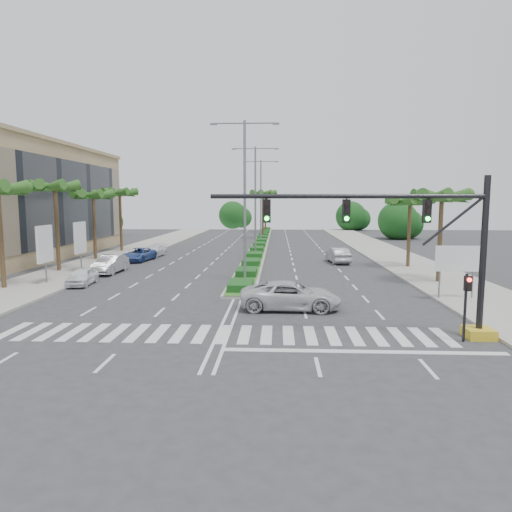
% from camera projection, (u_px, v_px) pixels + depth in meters
% --- Properties ---
extents(ground, '(160.00, 160.00, 0.00)m').
position_uv_depth(ground, '(223.00, 334.00, 20.97)').
color(ground, '#333335').
rests_on(ground, ground).
extents(footpath_right, '(6.00, 120.00, 0.15)m').
position_uv_depth(footpath_right, '(422.00, 270.00, 40.07)').
color(footpath_right, gray).
rests_on(footpath_right, ground).
extents(footpath_left, '(6.00, 120.00, 0.15)m').
position_uv_depth(footpath_left, '(84.00, 268.00, 41.52)').
color(footpath_left, gray).
rests_on(footpath_left, ground).
extents(median, '(2.20, 75.00, 0.20)m').
position_uv_depth(median, '(261.00, 243.00, 65.59)').
color(median, gray).
rests_on(median, ground).
extents(median_grass, '(1.80, 75.00, 0.04)m').
position_uv_depth(median_grass, '(261.00, 243.00, 65.57)').
color(median_grass, '#326021').
rests_on(median_grass, median).
extents(building, '(12.00, 36.00, 12.00)m').
position_uv_depth(building, '(4.00, 202.00, 47.29)').
color(building, tan).
rests_on(building, ground).
extents(signal_gantry, '(12.60, 1.20, 7.20)m').
position_uv_depth(signal_gantry, '(431.00, 261.00, 20.11)').
color(signal_gantry, gold).
rests_on(signal_gantry, ground).
extents(pedestrian_signal, '(0.28, 0.36, 3.00)m').
position_uv_depth(pedestrian_signal, '(466.00, 296.00, 19.55)').
color(pedestrian_signal, black).
rests_on(pedestrian_signal, ground).
extents(direction_sign, '(2.70, 0.11, 3.40)m').
position_uv_depth(direction_sign, '(457.00, 261.00, 27.96)').
color(direction_sign, slate).
rests_on(direction_sign, ground).
extents(billboard_near, '(0.18, 2.10, 4.35)m').
position_uv_depth(billboard_near, '(45.00, 245.00, 33.21)').
color(billboard_near, slate).
rests_on(billboard_near, ground).
extents(billboard_far, '(0.18, 2.10, 4.35)m').
position_uv_depth(billboard_far, '(80.00, 238.00, 39.16)').
color(billboard_far, slate).
rests_on(billboard_far, ground).
extents(palm_left_mid, '(4.57, 4.68, 7.95)m').
position_uv_depth(palm_left_mid, '(55.00, 190.00, 38.77)').
color(palm_left_mid, brown).
rests_on(palm_left_mid, ground).
extents(palm_left_far, '(4.57, 4.68, 7.35)m').
position_uv_depth(palm_left_far, '(93.00, 198.00, 46.78)').
color(palm_left_far, brown).
rests_on(palm_left_far, ground).
extents(palm_left_end, '(4.57, 4.68, 7.75)m').
position_uv_depth(palm_left_end, '(120.00, 195.00, 54.66)').
color(palm_left_end, brown).
rests_on(palm_left_end, ground).
extents(palm_right_near, '(4.57, 4.68, 7.05)m').
position_uv_depth(palm_right_near, '(442.00, 200.00, 33.43)').
color(palm_right_near, brown).
rests_on(palm_right_near, ground).
extents(palm_right_far, '(4.57, 4.68, 6.75)m').
position_uv_depth(palm_right_far, '(410.00, 203.00, 41.39)').
color(palm_right_far, brown).
rests_on(palm_right_far, ground).
extents(palm_median_a, '(4.57, 4.68, 8.05)m').
position_uv_depth(palm_median_a, '(263.00, 195.00, 74.67)').
color(palm_median_a, brown).
rests_on(palm_median_a, ground).
extents(palm_median_b, '(4.57, 4.68, 8.05)m').
position_uv_depth(palm_median_b, '(265.00, 196.00, 89.55)').
color(palm_median_b, brown).
rests_on(palm_median_b, ground).
extents(streetlight_near, '(5.10, 0.25, 12.00)m').
position_uv_depth(streetlight_near, '(245.00, 192.00, 34.05)').
color(streetlight_near, slate).
rests_on(streetlight_near, ground).
extents(streetlight_mid, '(5.10, 0.25, 12.00)m').
position_uv_depth(streetlight_mid, '(255.00, 195.00, 49.92)').
color(streetlight_mid, slate).
rests_on(streetlight_mid, ground).
extents(streetlight_far, '(5.10, 0.25, 12.00)m').
position_uv_depth(streetlight_far, '(261.00, 197.00, 65.79)').
color(streetlight_far, slate).
rests_on(streetlight_far, ground).
extents(car_parked_a, '(1.78, 3.84, 1.27)m').
position_uv_depth(car_parked_a, '(82.00, 276.00, 33.31)').
color(car_parked_a, white).
rests_on(car_parked_a, ground).
extents(car_parked_b, '(1.84, 4.78, 1.55)m').
position_uv_depth(car_parked_b, '(110.00, 264.00, 38.86)').
color(car_parked_b, '#B4B3B8').
rests_on(car_parked_b, ground).
extents(car_parked_c, '(2.86, 5.10, 1.35)m').
position_uv_depth(car_parked_c, '(139.00, 255.00, 46.77)').
color(car_parked_c, '#2F4C92').
rests_on(car_parked_c, ground).
extents(car_parked_d, '(2.25, 4.61, 1.29)m').
position_uv_depth(car_parked_d, '(154.00, 251.00, 50.75)').
color(car_parked_d, white).
rests_on(car_parked_d, ground).
extents(car_crossing, '(5.73, 2.73, 1.58)m').
position_uv_depth(car_crossing, '(291.00, 296.00, 25.76)').
color(car_crossing, silver).
rests_on(car_crossing, ground).
extents(car_right, '(2.11, 4.79, 1.53)m').
position_uv_depth(car_right, '(338.00, 255.00, 45.49)').
color(car_right, '#9E9DA2').
rests_on(car_right, ground).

